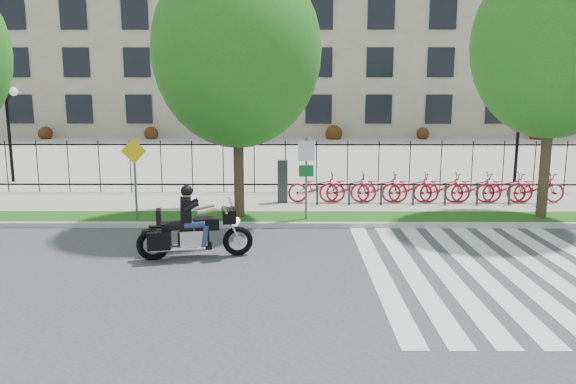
{
  "coord_description": "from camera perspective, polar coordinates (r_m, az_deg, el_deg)",
  "views": [
    {
      "loc": [
        0.23,
        -12.26,
        4.06
      ],
      "look_at": [
        0.14,
        3.0,
        1.28
      ],
      "focal_mm": 35.0,
      "sensor_mm": 36.0,
      "label": 1
    }
  ],
  "objects": [
    {
      "name": "office_building",
      "position": [
        57.49,
        0.11,
        16.21
      ],
      "size": [
        60.0,
        21.9,
        20.15
      ],
      "color": "gray",
      "rests_on": "ground"
    },
    {
      "name": "sidewalk",
      "position": [
        20.11,
        -0.32,
        -1.11
      ],
      "size": [
        60.0,
        3.5,
        0.15
      ],
      "primitive_type": "cube",
      "color": "gray",
      "rests_on": "ground"
    },
    {
      "name": "bike_share_station",
      "position": [
        20.3,
        13.69,
        0.44
      ],
      "size": [
        10.09,
        0.89,
        1.5
      ],
      "color": "#2D2D33",
      "rests_on": "sidewalk"
    },
    {
      "name": "lamp_post_left",
      "position": [
        27.19,
        -26.64,
        7.43
      ],
      "size": [
        1.06,
        0.7,
        4.25
      ],
      "color": "black",
      "rests_on": "ground"
    },
    {
      "name": "plaza",
      "position": [
        37.48,
        -0.02,
        4.17
      ],
      "size": [
        80.0,
        34.0,
        0.1
      ],
      "primitive_type": "cube",
      "color": "gray",
      "rests_on": "ground"
    },
    {
      "name": "lamp_post_right",
      "position": [
        26.17,
        22.47,
        7.67
      ],
      "size": [
        1.06,
        0.7,
        4.25
      ],
      "color": "black",
      "rests_on": "ground"
    },
    {
      "name": "crosswalk_stripes",
      "position": [
        13.71,
        20.08,
        -7.53
      ],
      "size": [
        5.7,
        8.0,
        0.01
      ],
      "primitive_type": null,
      "color": "silver",
      "rests_on": "ground"
    },
    {
      "name": "ground",
      "position": [
        12.92,
        -0.71,
        -8.0
      ],
      "size": [
        120.0,
        120.0,
        0.0
      ],
      "primitive_type": "plane",
      "color": "#39383B",
      "rests_on": "ground"
    },
    {
      "name": "street_tree_2",
      "position": [
        18.96,
        25.47,
        13.36
      ],
      "size": [
        4.86,
        4.86,
        8.04
      ],
      "color": "#3A2D20",
      "rests_on": "grass_verge"
    },
    {
      "name": "sign_pole_warning",
      "position": [
        17.66,
        -15.33,
        2.4
      ],
      "size": [
        0.78,
        0.09,
        2.49
      ],
      "color": "#59595B",
      "rests_on": "grass_verge"
    },
    {
      "name": "street_tree_1",
      "position": [
        17.33,
        -5.22,
        14.08
      ],
      "size": [
        5.06,
        5.06,
        7.98
      ],
      "color": "#3A2D20",
      "rests_on": "grass_verge"
    },
    {
      "name": "motorcycle_rider",
      "position": [
        13.9,
        -9.48,
        -3.71
      ],
      "size": [
        2.81,
        1.08,
        2.18
      ],
      "color": "black",
      "rests_on": "ground"
    },
    {
      "name": "iron_fence",
      "position": [
        21.66,
        -0.27,
        2.59
      ],
      "size": [
        30.0,
        0.06,
        2.0
      ],
      "primitive_type": null,
      "color": "black",
      "rests_on": "sidewalk"
    },
    {
      "name": "curb",
      "position": [
        16.84,
        -0.45,
        -3.37
      ],
      "size": [
        60.0,
        0.2,
        0.15
      ],
      "primitive_type": "cube",
      "color": "#B4B2AA",
      "rests_on": "ground"
    },
    {
      "name": "sign_pole_regulatory",
      "position": [
        17.01,
        1.87,
        2.47
      ],
      "size": [
        0.5,
        0.09,
        2.5
      ],
      "color": "#59595B",
      "rests_on": "grass_verge"
    },
    {
      "name": "grass_verge",
      "position": [
        17.67,
        -0.42,
        -2.72
      ],
      "size": [
        60.0,
        1.5,
        0.15
      ],
      "primitive_type": "cube",
      "color": "#1B4F13",
      "rests_on": "ground"
    }
  ]
}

